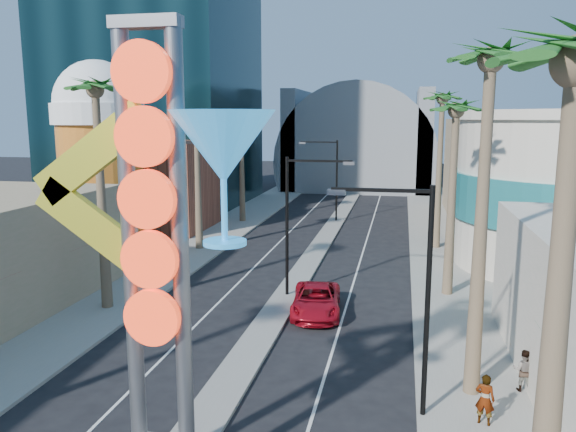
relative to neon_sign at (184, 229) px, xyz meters
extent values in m
cube|color=gray|center=(-10.32, 32.04, -7.23)|extent=(5.00, 100.00, 0.15)
cube|color=gray|center=(8.68, 32.04, -7.23)|extent=(5.00, 100.00, 0.15)
cube|color=gray|center=(-0.82, 35.04, -7.23)|extent=(1.60, 84.00, 0.15)
cube|color=brown|center=(-16.82, 35.04, -3.31)|extent=(10.00, 10.00, 8.00)
cube|color=#94845F|center=(15.18, 45.04, -2.31)|extent=(10.00, 20.00, 10.00)
cylinder|color=#D0631B|center=(-17.82, 27.04, -2.31)|extent=(6.40, 6.40, 10.00)
cylinder|color=white|center=(-17.82, 27.04, 3.09)|extent=(7.00, 7.00, 1.60)
sphere|color=white|center=(-17.82, 27.04, 3.89)|extent=(6.60, 6.60, 6.60)
cylinder|color=slate|center=(-0.82, 69.04, -3.31)|extent=(22.00, 16.00, 22.00)
cube|color=slate|center=(-9.82, 69.04, -0.31)|extent=(2.00, 16.00, 14.00)
cube|color=slate|center=(8.18, 69.04, -0.31)|extent=(2.00, 16.00, 14.00)
cylinder|color=slate|center=(-1.52, 0.04, -0.81)|extent=(0.44, 0.44, 12.00)
cylinder|color=slate|center=(-0.12, 0.04, -0.81)|extent=(0.44, 0.44, 12.00)
cube|color=slate|center=(-0.82, 0.04, 5.09)|extent=(1.80, 0.50, 0.30)
cylinder|color=red|center=(-0.82, -0.31, 3.89)|extent=(1.50, 0.25, 1.50)
cylinder|color=red|center=(-0.82, -0.31, 2.34)|extent=(1.50, 0.25, 1.50)
cylinder|color=red|center=(-0.82, -0.31, 0.79)|extent=(1.50, 0.25, 1.50)
cylinder|color=red|center=(-0.82, -0.31, -0.76)|extent=(1.50, 0.25, 1.50)
cylinder|color=red|center=(-0.82, -0.31, -2.31)|extent=(1.50, 0.25, 1.50)
cube|color=yellow|center=(-2.42, 0.04, 1.89)|extent=(3.47, 0.25, 2.80)
cube|color=yellow|center=(-2.42, 0.04, -0.11)|extent=(3.47, 0.25, 2.80)
cone|color=#2791DE|center=(1.08, 0.04, 2.09)|extent=(2.60, 2.60, 1.80)
cylinder|color=#2791DE|center=(1.08, 0.04, 0.49)|extent=(0.16, 0.16, 1.60)
cylinder|color=#2791DE|center=(1.08, 0.04, -0.31)|extent=(1.10, 1.10, 0.12)
cylinder|color=black|center=(-0.82, 17.04, -3.31)|extent=(0.18, 0.18, 8.00)
cube|color=black|center=(0.98, 17.04, 0.49)|extent=(3.60, 0.12, 0.12)
cube|color=slate|center=(2.58, 17.04, 0.39)|extent=(0.60, 0.25, 0.18)
cylinder|color=black|center=(-0.82, 41.04, -3.31)|extent=(0.18, 0.18, 8.00)
cube|color=black|center=(-2.62, 41.04, 0.49)|extent=(3.60, 0.12, 0.12)
cube|color=slate|center=(-4.22, 41.04, 0.39)|extent=(0.60, 0.25, 0.18)
cylinder|color=black|center=(6.38, 5.04, -3.31)|extent=(0.18, 0.18, 8.00)
cube|color=black|center=(4.76, 5.04, 0.49)|extent=(3.24, 0.12, 0.12)
cube|color=slate|center=(3.32, 5.04, 0.39)|extent=(0.60, 0.25, 0.18)
cylinder|color=brown|center=(-9.82, 13.04, -1.56)|extent=(0.40, 0.40, 11.50)
sphere|color=#1B4F1A|center=(-9.82, 13.04, 4.19)|extent=(2.40, 2.40, 2.40)
cylinder|color=brown|center=(-9.82, 27.04, -2.31)|extent=(0.40, 0.40, 10.00)
sphere|color=#1B4F1A|center=(-9.82, 27.04, 2.69)|extent=(2.40, 2.40, 2.40)
cylinder|color=brown|center=(-9.82, 39.04, -2.31)|extent=(0.40, 0.40, 10.00)
sphere|color=#1B4F1A|center=(-9.82, 39.04, 2.69)|extent=(2.40, 2.40, 2.40)
cylinder|color=brown|center=(8.18, -2.96, -1.81)|extent=(0.40, 0.40, 11.00)
cylinder|color=brown|center=(8.18, 7.04, -1.31)|extent=(0.40, 0.40, 12.00)
sphere|color=#1B4F1A|center=(8.18, 7.04, 4.69)|extent=(2.40, 2.40, 2.40)
cylinder|color=brown|center=(8.18, 19.04, -2.06)|extent=(0.40, 0.40, 10.50)
sphere|color=#1B4F1A|center=(8.18, 19.04, 3.19)|extent=(2.40, 2.40, 2.40)
cylinder|color=brown|center=(8.18, 31.04, -1.56)|extent=(0.40, 0.40, 11.50)
sphere|color=#1B4F1A|center=(8.18, 31.04, 4.19)|extent=(2.40, 2.40, 2.40)
imported|color=#AF0D1D|center=(1.25, 14.56, -6.57)|extent=(3.00, 5.54, 1.47)
imported|color=gray|center=(8.33, 4.81, -6.29)|extent=(0.73, 0.60, 1.73)
imported|color=gray|center=(10.05, 7.50, -6.36)|extent=(0.91, 0.79, 1.59)
camera|label=1|loc=(5.42, -13.20, 2.79)|focal=35.00mm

